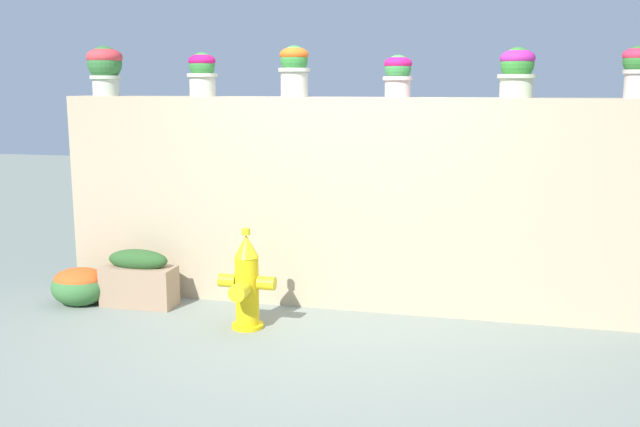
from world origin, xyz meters
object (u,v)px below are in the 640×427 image
(fire_hydrant, at_px, (246,284))
(potted_plant_3, at_px, (398,73))
(flower_bush_left, at_px, (80,284))
(potted_plant_4, at_px, (517,70))
(potted_plant_0, at_px, (105,66))
(potted_plant_2, at_px, (294,67))
(planter_box, at_px, (139,279))
(potted_plant_1, at_px, (202,72))
(potted_plant_5, at_px, (638,66))

(fire_hydrant, bearing_deg, potted_plant_3, 36.74)
(potted_plant_3, bearing_deg, flower_bush_left, -168.95)
(potted_plant_4, bearing_deg, flower_bush_left, -171.58)
(potted_plant_0, bearing_deg, potted_plant_2, 0.02)
(fire_hydrant, height_order, flower_bush_left, fire_hydrant)
(potted_plant_2, height_order, planter_box, potted_plant_2)
(potted_plant_1, height_order, fire_hydrant, potted_plant_1)
(potted_plant_4, bearing_deg, potted_plant_2, -179.89)
(potted_plant_1, relative_size, potted_plant_2, 0.88)
(potted_plant_4, height_order, potted_plant_5, potted_plant_5)
(potted_plant_0, bearing_deg, potted_plant_4, 0.07)
(potted_plant_1, height_order, potted_plant_3, potted_plant_1)
(potted_plant_4, bearing_deg, potted_plant_0, -179.93)
(potted_plant_2, bearing_deg, fire_hydrant, -102.43)
(potted_plant_0, relative_size, planter_box, 0.69)
(potted_plant_0, distance_m, potted_plant_2, 1.76)
(potted_plant_2, relative_size, potted_plant_5, 1.08)
(potted_plant_0, xyz_separation_m, potted_plant_3, (2.63, -0.01, -0.07))
(potted_plant_2, xyz_separation_m, fire_hydrant, (-0.17, -0.79, -1.66))
(fire_hydrant, bearing_deg, potted_plant_4, 21.83)
(potted_plant_5, bearing_deg, fire_hydrant, -164.26)
(potted_plant_2, distance_m, potted_plant_4, 1.80)
(potted_plant_2, bearing_deg, potted_plant_1, -178.22)
(potted_plant_2, height_order, potted_plant_3, potted_plant_2)
(fire_hydrant, bearing_deg, flower_bush_left, 171.04)
(flower_bush_left, bearing_deg, planter_box, 7.06)
(potted_plant_1, bearing_deg, potted_plant_4, 0.63)
(potted_plant_0, relative_size, potted_plant_2, 1.04)
(potted_plant_4, relative_size, potted_plant_5, 1.00)
(potted_plant_3, height_order, potted_plant_4, potted_plant_4)
(potted_plant_3, height_order, fire_hydrant, potted_plant_3)
(potted_plant_3, bearing_deg, fire_hydrant, -143.26)
(potted_plant_4, relative_size, flower_bush_left, 0.78)
(potted_plant_1, distance_m, potted_plant_4, 2.61)
(potted_plant_5, xyz_separation_m, planter_box, (-3.94, -0.48, -1.78))
(potted_plant_2, distance_m, planter_box, 2.24)
(potted_plant_1, xyz_separation_m, potted_plant_5, (3.49, 0.04, 0.03))
(fire_hydrant, bearing_deg, potted_plant_2, 77.57)
(potted_plant_1, height_order, flower_bush_left, potted_plant_1)
(potted_plant_1, relative_size, fire_hydrant, 0.47)
(potted_plant_1, relative_size, potted_plant_5, 0.96)
(potted_plant_3, bearing_deg, potted_plant_0, 179.86)
(potted_plant_1, bearing_deg, planter_box, -135.96)
(fire_hydrant, bearing_deg, potted_plant_5, 15.74)
(potted_plant_5, relative_size, planter_box, 0.61)
(potted_plant_0, height_order, planter_box, potted_plant_0)
(potted_plant_5, height_order, planter_box, potted_plant_5)
(planter_box, bearing_deg, potted_plant_5, 6.92)
(fire_hydrant, height_order, planter_box, fire_hydrant)
(potted_plant_0, bearing_deg, potted_plant_3, -0.14)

